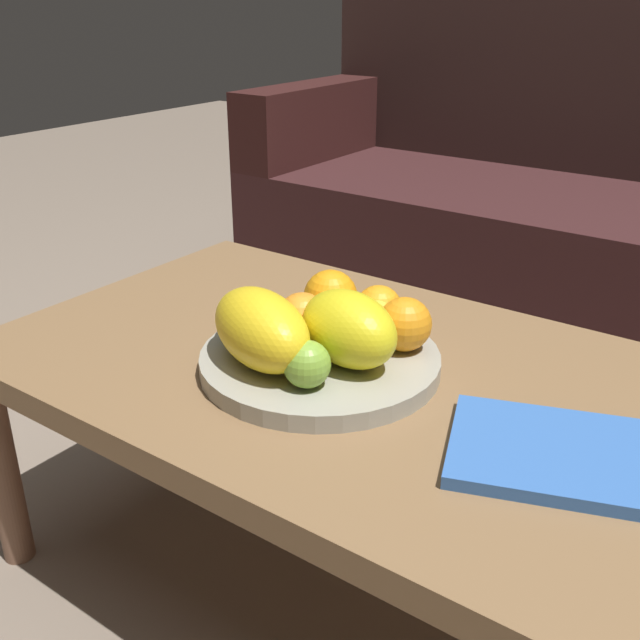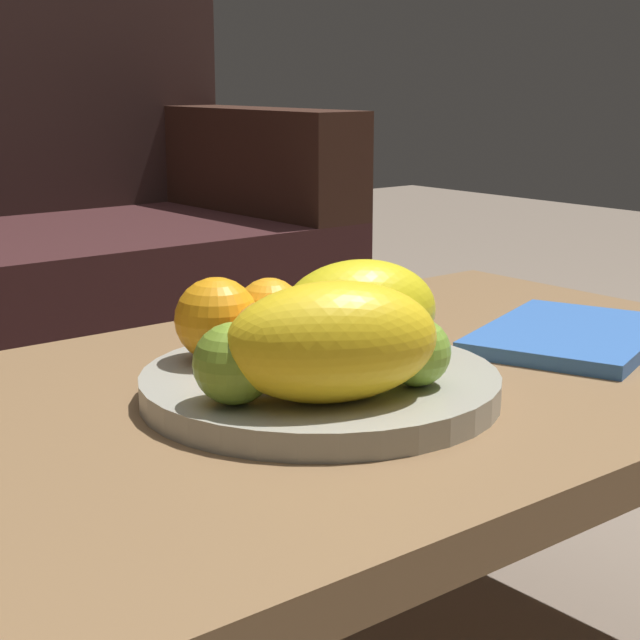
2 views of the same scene
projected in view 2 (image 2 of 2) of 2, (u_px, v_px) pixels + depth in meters
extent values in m
cube|color=brown|center=(335.00, 400.00, 1.01)|extent=(1.09, 0.63, 0.04)
cylinder|color=brown|center=(470.00, 416.00, 1.58)|extent=(0.05, 0.05, 0.36)
cube|color=#311C14|center=(243.00, 158.00, 2.25)|extent=(0.14, 0.70, 0.22)
cylinder|color=#9E9B8C|center=(320.00, 385.00, 0.95)|extent=(0.33, 0.33, 0.03)
ellipsoid|color=yellow|center=(360.00, 312.00, 0.97)|extent=(0.18, 0.14, 0.10)
ellipsoid|color=yellow|center=(332.00, 342.00, 0.86)|extent=(0.21, 0.16, 0.10)
sphere|color=orange|center=(270.00, 339.00, 0.93)|extent=(0.07, 0.07, 0.07)
sphere|color=orange|center=(337.00, 305.00, 1.05)|extent=(0.08, 0.08, 0.08)
sphere|color=orange|center=(217.00, 319.00, 0.98)|extent=(0.08, 0.08, 0.08)
sphere|color=orange|center=(270.00, 311.00, 1.04)|extent=(0.07, 0.07, 0.07)
sphere|color=#7DAC37|center=(416.00, 352.00, 0.90)|extent=(0.06, 0.06, 0.06)
sphere|color=olive|center=(234.00, 364.00, 0.85)|extent=(0.07, 0.07, 0.07)
ellipsoid|color=yellow|center=(303.00, 342.00, 0.99)|extent=(0.14, 0.11, 0.03)
ellipsoid|color=yellow|center=(319.00, 344.00, 0.98)|extent=(0.15, 0.11, 0.03)
ellipsoid|color=yellow|center=(302.00, 318.00, 0.97)|extent=(0.14, 0.12, 0.03)
ellipsoid|color=yellow|center=(307.00, 314.00, 0.99)|extent=(0.09, 0.15, 0.03)
cube|color=#3466B7|center=(571.00, 335.00, 1.15)|extent=(0.30, 0.25, 0.02)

